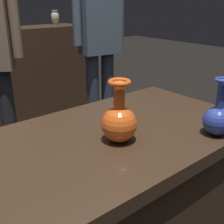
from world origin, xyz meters
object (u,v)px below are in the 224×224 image
vase_centerpiece (119,121)px  vase_tall_behind (218,118)px  shelf_vase_far_right (55,17)px  shelf_vase_right (5,21)px  visitor_near_right (99,34)px

vase_centerpiece → vase_tall_behind: size_ratio=1.04×
vase_tall_behind → shelf_vase_far_right: shelf_vase_far_right is taller
vase_centerpiece → vase_tall_behind: vase_centerpiece is taller
shelf_vase_right → shelf_vase_far_right: bearing=-9.3°
vase_tall_behind → shelf_vase_right: shelf_vase_right is taller
visitor_near_right → vase_tall_behind: bearing=76.6°
vase_centerpiece → shelf_vase_right: size_ratio=1.10×
vase_tall_behind → shelf_vase_far_right: bearing=73.5°
shelf_vase_far_right → shelf_vase_right: size_ratio=0.79×
visitor_near_right → shelf_vase_far_right: bearing=-89.7°
shelf_vase_far_right → visitor_near_right: (-0.14, -0.97, -0.08)m
shelf_vase_far_right → shelf_vase_right: (-0.52, 0.08, -0.02)m
vase_tall_behind → shelf_vase_right: bearing=85.4°
vase_centerpiece → shelf_vase_far_right: size_ratio=1.39×
shelf_vase_right → visitor_near_right: 1.12m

